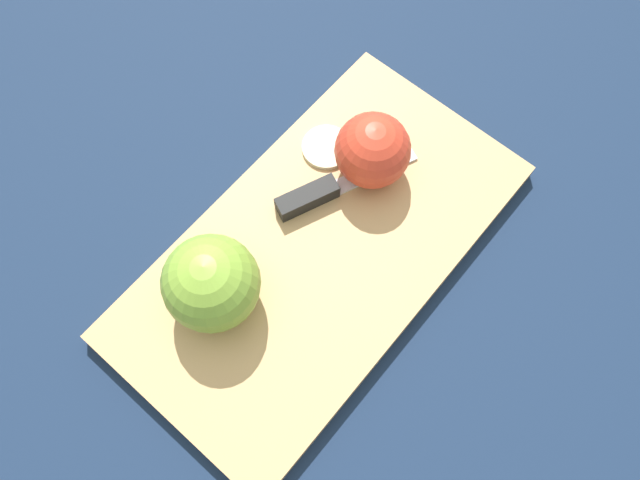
# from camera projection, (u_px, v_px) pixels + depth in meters

# --- Properties ---
(ground_plane) EXTENTS (4.00, 4.00, 0.00)m
(ground_plane) POSITION_uv_depth(u_px,v_px,m) (320.00, 254.00, 0.63)
(ground_plane) COLOR #14233D
(cutting_board) EXTENTS (0.44, 0.25, 0.02)m
(cutting_board) POSITION_uv_depth(u_px,v_px,m) (320.00, 251.00, 0.63)
(cutting_board) COLOR tan
(cutting_board) RESTS_ON ground_plane
(apple_half_left) EXTENTS (0.09, 0.09, 0.09)m
(apple_half_left) POSITION_uv_depth(u_px,v_px,m) (211.00, 283.00, 0.56)
(apple_half_left) COLOR olive
(apple_half_left) RESTS_ON cutting_board
(apple_half_right) EXTENTS (0.08, 0.08, 0.08)m
(apple_half_right) POSITION_uv_depth(u_px,v_px,m) (373.00, 151.00, 0.61)
(apple_half_right) COLOR red
(apple_half_right) RESTS_ON cutting_board
(knife) EXTENTS (0.15, 0.07, 0.02)m
(knife) POSITION_uv_depth(u_px,v_px,m) (318.00, 193.00, 0.63)
(knife) COLOR silver
(knife) RESTS_ON cutting_board
(apple_slice) EXTENTS (0.05, 0.05, 0.00)m
(apple_slice) POSITION_uv_depth(u_px,v_px,m) (326.00, 147.00, 0.65)
(apple_slice) COLOR beige
(apple_slice) RESTS_ON cutting_board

